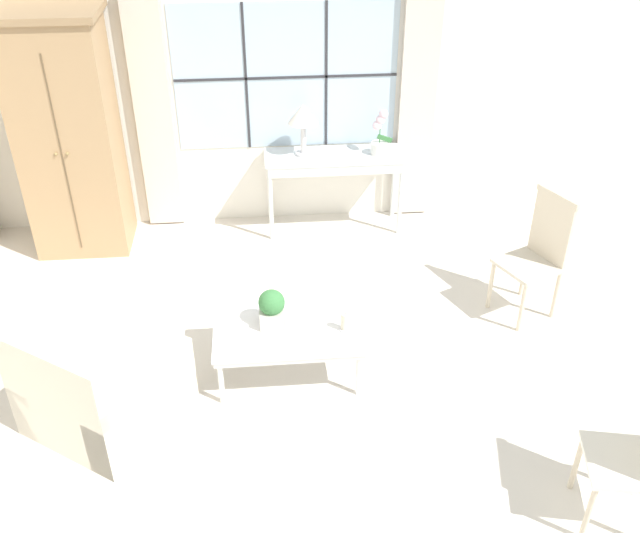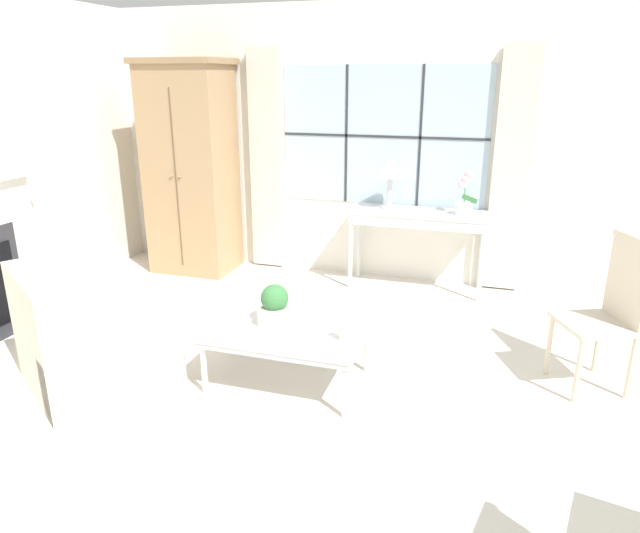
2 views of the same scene
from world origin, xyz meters
TOP-DOWN VIEW (x-y plane):
  - ground_plane at (0.00, 0.00)m, footprint 14.00×14.00m
  - wall_back_windowed at (0.00, 3.02)m, footprint 7.20×0.14m
  - armoire at (-2.03, 2.63)m, footprint 0.94×0.70m
  - console_table at (0.44, 2.72)m, footprint 1.37×0.45m
  - table_lamp at (0.14, 2.74)m, footprint 0.29×0.29m
  - potted_orchid at (0.88, 2.69)m, footprint 0.21×0.16m
  - armchair_upholstered at (-1.46, 0.12)m, footprint 1.24×1.24m
  - side_chair_wooden at (1.98, 1.15)m, footprint 0.58×0.58m
  - coffee_table at (-0.14, 0.53)m, footprint 1.10×0.74m
  - potted_plant_small at (-0.25, 0.57)m, footprint 0.20×0.20m
  - pillar_candle at (0.28, 0.45)m, footprint 0.09×0.09m

SIDE VIEW (x-z plane):
  - ground_plane at x=0.00m, z-range 0.00..0.00m
  - armchair_upholstered at x=-1.46m, z-range -0.16..0.72m
  - coffee_table at x=-0.14m, z-range 0.17..0.60m
  - pillar_candle at x=0.28m, z-range 0.41..0.57m
  - potted_plant_small at x=-0.25m, z-range 0.43..0.72m
  - side_chair_wooden at x=1.98m, z-range 0.06..1.16m
  - console_table at x=0.44m, z-range 0.32..1.13m
  - potted_orchid at x=0.88m, z-range 0.77..1.22m
  - armoire at x=-2.03m, z-range 0.01..2.27m
  - table_lamp at x=0.14m, z-range 0.95..1.47m
  - wall_back_windowed at x=0.00m, z-range -0.01..2.79m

